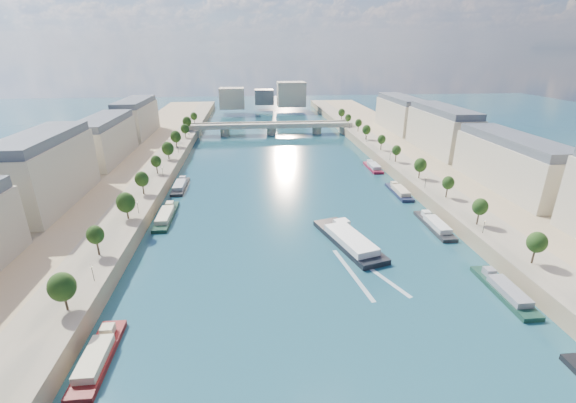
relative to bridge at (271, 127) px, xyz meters
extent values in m
plane|color=#0D333B|center=(0.00, -115.69, -5.08)|extent=(700.00, 700.00, 0.00)
cube|color=#9E8460|center=(-72.00, -115.69, -2.58)|extent=(44.00, 520.00, 5.00)
cube|color=#9E8460|center=(72.00, -115.69, -2.58)|extent=(44.00, 520.00, 5.00)
cube|color=gray|center=(-57.00, -115.69, -0.03)|extent=(14.00, 520.00, 0.10)
cube|color=gray|center=(57.00, -115.69, -0.03)|extent=(14.00, 520.00, 0.10)
cylinder|color=#382B1E|center=(-55.00, -197.69, 1.83)|extent=(0.50, 0.50, 3.82)
ellipsoid|color=black|center=(-55.00, -197.69, 5.42)|extent=(4.80, 4.80, 5.52)
cylinder|color=#382B1E|center=(-55.00, -173.69, 1.83)|extent=(0.50, 0.50, 3.82)
ellipsoid|color=black|center=(-55.00, -173.69, 5.42)|extent=(4.80, 4.80, 5.52)
cylinder|color=#382B1E|center=(-55.00, -149.69, 1.83)|extent=(0.50, 0.50, 3.82)
ellipsoid|color=black|center=(-55.00, -149.69, 5.42)|extent=(4.80, 4.80, 5.52)
cylinder|color=#382B1E|center=(-55.00, -125.69, 1.83)|extent=(0.50, 0.50, 3.82)
ellipsoid|color=black|center=(-55.00, -125.69, 5.42)|extent=(4.80, 4.80, 5.52)
cylinder|color=#382B1E|center=(-55.00, -101.69, 1.83)|extent=(0.50, 0.50, 3.82)
ellipsoid|color=black|center=(-55.00, -101.69, 5.42)|extent=(4.80, 4.80, 5.52)
cylinder|color=#382B1E|center=(-55.00, -77.69, 1.83)|extent=(0.50, 0.50, 3.82)
ellipsoid|color=black|center=(-55.00, -77.69, 5.42)|extent=(4.80, 4.80, 5.52)
cylinder|color=#382B1E|center=(-55.00, -53.69, 1.83)|extent=(0.50, 0.50, 3.82)
ellipsoid|color=black|center=(-55.00, -53.69, 5.42)|extent=(4.80, 4.80, 5.52)
cylinder|color=#382B1E|center=(-55.00, -29.69, 1.83)|extent=(0.50, 0.50, 3.82)
ellipsoid|color=black|center=(-55.00, -29.69, 5.42)|extent=(4.80, 4.80, 5.52)
cylinder|color=#382B1E|center=(-55.00, -5.69, 1.83)|extent=(0.50, 0.50, 3.82)
ellipsoid|color=black|center=(-55.00, -5.69, 5.42)|extent=(4.80, 4.80, 5.52)
cylinder|color=#382B1E|center=(-55.00, 18.31, 1.83)|extent=(0.50, 0.50, 3.82)
ellipsoid|color=black|center=(-55.00, 18.31, 5.42)|extent=(4.80, 4.80, 5.52)
cylinder|color=#382B1E|center=(55.00, -189.69, 1.83)|extent=(0.50, 0.50, 3.82)
ellipsoid|color=black|center=(55.00, -189.69, 5.42)|extent=(4.80, 4.80, 5.52)
cylinder|color=#382B1E|center=(55.00, -165.69, 1.83)|extent=(0.50, 0.50, 3.82)
ellipsoid|color=black|center=(55.00, -165.69, 5.42)|extent=(4.80, 4.80, 5.52)
cylinder|color=#382B1E|center=(55.00, -141.69, 1.83)|extent=(0.50, 0.50, 3.82)
ellipsoid|color=black|center=(55.00, -141.69, 5.42)|extent=(4.80, 4.80, 5.52)
cylinder|color=#382B1E|center=(55.00, -117.69, 1.83)|extent=(0.50, 0.50, 3.82)
ellipsoid|color=black|center=(55.00, -117.69, 5.42)|extent=(4.80, 4.80, 5.52)
cylinder|color=#382B1E|center=(55.00, -93.69, 1.83)|extent=(0.50, 0.50, 3.82)
ellipsoid|color=black|center=(55.00, -93.69, 5.42)|extent=(4.80, 4.80, 5.52)
cylinder|color=#382B1E|center=(55.00, -69.69, 1.83)|extent=(0.50, 0.50, 3.82)
ellipsoid|color=black|center=(55.00, -69.69, 5.42)|extent=(4.80, 4.80, 5.52)
cylinder|color=#382B1E|center=(55.00, -45.69, 1.83)|extent=(0.50, 0.50, 3.82)
ellipsoid|color=black|center=(55.00, -45.69, 5.42)|extent=(4.80, 4.80, 5.52)
cylinder|color=#382B1E|center=(55.00, -21.69, 1.83)|extent=(0.50, 0.50, 3.82)
ellipsoid|color=black|center=(55.00, -21.69, 5.42)|extent=(4.80, 4.80, 5.52)
cylinder|color=#382B1E|center=(55.00, 2.31, 1.83)|extent=(0.50, 0.50, 3.82)
ellipsoid|color=black|center=(55.00, 2.31, 5.42)|extent=(4.80, 4.80, 5.52)
cylinder|color=#382B1E|center=(55.00, 26.31, 1.83)|extent=(0.50, 0.50, 3.82)
ellipsoid|color=black|center=(55.00, 26.31, 5.42)|extent=(4.80, 4.80, 5.52)
cylinder|color=black|center=(-52.50, -185.69, 1.92)|extent=(0.14, 0.14, 4.00)
sphere|color=#FFE5B2|center=(-52.50, -185.69, 4.02)|extent=(0.36, 0.36, 0.36)
cylinder|color=black|center=(-52.50, -145.69, 1.92)|extent=(0.14, 0.14, 4.00)
sphere|color=#FFE5B2|center=(-52.50, -145.69, 4.02)|extent=(0.36, 0.36, 0.36)
cylinder|color=black|center=(-52.50, -105.69, 1.92)|extent=(0.14, 0.14, 4.00)
sphere|color=#FFE5B2|center=(-52.50, -105.69, 4.02)|extent=(0.36, 0.36, 0.36)
cylinder|color=black|center=(-52.50, -65.69, 1.92)|extent=(0.14, 0.14, 4.00)
sphere|color=#FFE5B2|center=(-52.50, -65.69, 4.02)|extent=(0.36, 0.36, 0.36)
cylinder|color=black|center=(-52.50, -25.69, 1.92)|extent=(0.14, 0.14, 4.00)
sphere|color=#FFE5B2|center=(-52.50, -25.69, 4.02)|extent=(0.36, 0.36, 0.36)
cylinder|color=black|center=(52.50, -170.69, 1.92)|extent=(0.14, 0.14, 4.00)
sphere|color=#FFE5B2|center=(52.50, -170.69, 4.02)|extent=(0.36, 0.36, 0.36)
cylinder|color=black|center=(52.50, -130.69, 1.92)|extent=(0.14, 0.14, 4.00)
sphere|color=#FFE5B2|center=(52.50, -130.69, 4.02)|extent=(0.36, 0.36, 0.36)
cylinder|color=black|center=(52.50, -90.69, 1.92)|extent=(0.14, 0.14, 4.00)
sphere|color=#FFE5B2|center=(52.50, -90.69, 4.02)|extent=(0.36, 0.36, 0.36)
cylinder|color=black|center=(52.50, -50.69, 1.92)|extent=(0.14, 0.14, 4.00)
sphere|color=#FFE5B2|center=(52.50, -50.69, 4.02)|extent=(0.36, 0.36, 0.36)
cylinder|color=black|center=(52.50, -10.69, 1.92)|extent=(0.14, 0.14, 4.00)
sphere|color=#FFE5B2|center=(52.50, -10.69, 4.02)|extent=(0.36, 0.36, 0.36)
cube|color=#B8A68E|center=(-85.00, -132.69, 9.92)|extent=(16.00, 52.00, 20.00)
cube|color=#474C54|center=(-85.00, -132.69, 21.52)|extent=(14.72, 50.44, 3.20)
cube|color=#B8A68E|center=(-85.00, -74.69, 9.92)|extent=(16.00, 52.00, 20.00)
cube|color=#474C54|center=(-85.00, -74.69, 21.52)|extent=(14.72, 50.44, 3.20)
cube|color=#B8A68E|center=(-85.00, -16.69, 9.92)|extent=(16.00, 52.00, 20.00)
cube|color=#474C54|center=(-85.00, -16.69, 21.52)|extent=(14.72, 50.44, 3.20)
cube|color=#B8A68E|center=(85.00, -132.69, 9.92)|extent=(16.00, 52.00, 20.00)
cube|color=#474C54|center=(85.00, -132.69, 21.52)|extent=(14.72, 50.44, 3.20)
cube|color=#B8A68E|center=(85.00, -74.69, 9.92)|extent=(16.00, 52.00, 20.00)
cube|color=#474C54|center=(85.00, -74.69, 21.52)|extent=(14.72, 50.44, 3.20)
cube|color=#B8A68E|center=(85.00, -16.69, 9.92)|extent=(16.00, 52.00, 20.00)
cube|color=#474C54|center=(85.00, -16.69, 21.52)|extent=(14.72, 50.44, 3.20)
cube|color=#B8A68E|center=(-30.00, 94.31, 8.92)|extent=(22.00, 18.00, 18.00)
cube|color=#B8A68E|center=(25.00, 104.31, 10.92)|extent=(26.00, 20.00, 22.00)
cube|color=#474C54|center=(0.00, 119.31, 6.92)|extent=(18.00, 16.00, 14.00)
cube|color=#C1B79E|center=(0.00, 0.00, 1.12)|extent=(112.00, 11.00, 2.20)
cube|color=#C1B79E|center=(0.00, -5.00, 2.62)|extent=(112.00, 0.80, 0.90)
cube|color=#C1B79E|center=(0.00, 5.00, 2.62)|extent=(112.00, 0.80, 0.90)
cylinder|color=#C1B79E|center=(-32.00, 0.00, -2.58)|extent=(6.40, 6.40, 5.00)
cylinder|color=#C1B79E|center=(0.00, 0.00, -2.58)|extent=(6.40, 6.40, 5.00)
cylinder|color=#C1B79E|center=(32.00, 0.00, -2.58)|extent=(6.40, 6.40, 5.00)
cube|color=#C1B79E|center=(-52.00, 0.00, -2.58)|extent=(6.00, 12.00, 5.00)
cube|color=#C1B79E|center=(52.00, 0.00, -2.58)|extent=(6.00, 12.00, 5.00)
cube|color=black|center=(14.02, -163.55, -4.56)|extent=(17.29, 32.63, 2.24)
cube|color=white|center=(14.02, -166.06, -2.43)|extent=(12.70, 21.63, 2.02)
cube|color=white|center=(14.02, -154.14, -2.54)|extent=(5.35, 4.86, 1.80)
cube|color=silver|center=(10.82, -180.55, -5.06)|extent=(5.27, 25.87, 0.04)
cube|color=silver|center=(17.22, -180.55, -5.06)|extent=(11.28, 24.39, 0.04)
cube|color=maroon|center=(-45.50, -205.75, -4.78)|extent=(5.00, 20.24, 1.80)
cube|color=beige|center=(-45.50, -207.37, -3.08)|extent=(4.10, 11.13, 1.60)
cube|color=beige|center=(-45.50, -199.68, -2.98)|extent=(2.50, 2.43, 1.80)
cube|color=#163827|center=(-45.50, -138.48, -4.78)|extent=(5.00, 25.39, 1.80)
cube|color=beige|center=(-45.50, -140.52, -3.08)|extent=(4.10, 13.96, 1.60)
cube|color=beige|center=(-45.50, -130.87, -2.98)|extent=(2.50, 3.05, 1.80)
cube|color=black|center=(-45.50, -106.85, -4.78)|extent=(5.00, 22.22, 1.80)
cube|color=#999AA1|center=(-45.50, -108.63, -3.08)|extent=(4.10, 12.22, 1.60)
cube|color=#999AA1|center=(-45.50, -100.19, -2.98)|extent=(2.50, 2.67, 1.80)
cube|color=#17392C|center=(45.50, -192.99, -4.78)|extent=(5.00, 21.91, 1.80)
cube|color=gray|center=(45.50, -194.74, -3.08)|extent=(4.10, 12.05, 1.60)
cube|color=gray|center=(45.50, -186.42, -2.98)|extent=(2.50, 2.63, 1.80)
cube|color=#262729|center=(45.50, -155.27, -4.78)|extent=(5.00, 22.76, 1.80)
cube|color=silver|center=(45.50, -157.09, -3.08)|extent=(4.10, 12.52, 1.60)
cube|color=silver|center=(45.50, -148.44, -2.98)|extent=(2.50, 2.73, 1.80)
cube|color=#1A213A|center=(45.50, -122.91, -4.78)|extent=(5.00, 20.70, 1.80)
cube|color=beige|center=(45.50, -124.57, -3.08)|extent=(4.10, 11.38, 1.60)
cube|color=beige|center=(45.50, -116.70, -2.98)|extent=(2.50, 2.48, 1.80)
cube|color=maroon|center=(45.50, -87.52, -4.78)|extent=(5.00, 18.60, 1.80)
cube|color=#A2A7AE|center=(45.50, -89.01, -3.08)|extent=(4.10, 10.23, 1.60)
cube|color=#A2A7AE|center=(45.50, -81.94, -2.98)|extent=(2.50, 2.23, 1.80)
camera|label=1|loc=(-14.90, -266.61, 50.77)|focal=24.00mm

